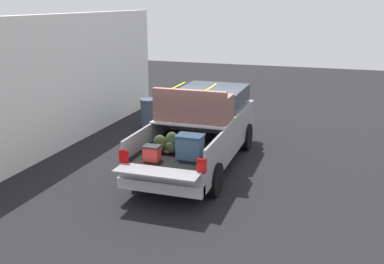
# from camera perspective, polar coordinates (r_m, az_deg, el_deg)

# --- Properties ---
(ground_plane) EXTENTS (40.00, 40.00, 0.00)m
(ground_plane) POSITION_cam_1_polar(r_m,az_deg,el_deg) (12.12, 0.90, -4.24)
(ground_plane) COLOR black
(pickup_truck) EXTENTS (6.05, 2.06, 2.23)m
(pickup_truck) POSITION_cam_1_polar(r_m,az_deg,el_deg) (12.15, 1.43, 0.59)
(pickup_truck) COLOR gray
(pickup_truck) RESTS_ON ground_plane
(building_facade) EXTENTS (11.39, 0.36, 3.90)m
(building_facade) POSITION_cam_1_polar(r_m,az_deg,el_deg) (14.11, -15.70, 6.30)
(building_facade) COLOR white
(building_facade) RESTS_ON ground_plane
(trash_can) EXTENTS (0.60, 0.60, 0.98)m
(trash_can) POSITION_cam_1_polar(r_m,az_deg,el_deg) (15.80, -5.50, 2.46)
(trash_can) COLOR #3F4C66
(trash_can) RESTS_ON ground_plane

